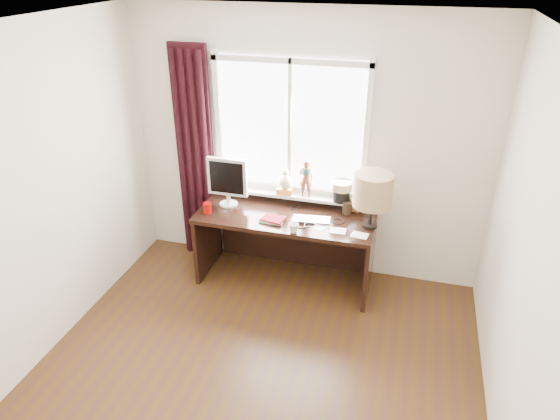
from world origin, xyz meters
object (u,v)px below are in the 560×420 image
(desk, at_px, (288,232))
(monitor, at_px, (227,179))
(mug, at_px, (294,228))
(red_cup, at_px, (207,208))
(laptop, at_px, (312,220))
(table_lamp, at_px, (373,191))

(desk, height_order, monitor, monitor)
(mug, height_order, monitor, monitor)
(mug, height_order, red_cup, red_cup)
(laptop, relative_size, monitor, 0.71)
(laptop, xyz_separation_m, monitor, (-0.87, 0.11, 0.26))
(laptop, relative_size, red_cup, 3.28)
(mug, height_order, table_lamp, table_lamp)
(mug, relative_size, monitor, 0.19)
(mug, bearing_deg, laptop, 65.00)
(mug, xyz_separation_m, monitor, (-0.76, 0.36, 0.23))
(mug, xyz_separation_m, table_lamp, (0.65, 0.28, 0.32))
(mug, bearing_deg, table_lamp, 23.79)
(table_lamp, bearing_deg, monitor, 177.03)
(laptop, relative_size, mug, 3.72)
(desk, bearing_deg, mug, -68.72)
(mug, distance_m, monitor, 0.87)
(desk, distance_m, table_lamp, 1.01)
(laptop, height_order, red_cup, red_cup)
(mug, height_order, desk, mug)
(laptop, distance_m, mug, 0.27)
(mug, xyz_separation_m, desk, (-0.15, 0.40, -0.29))
(monitor, relative_size, table_lamp, 0.94)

